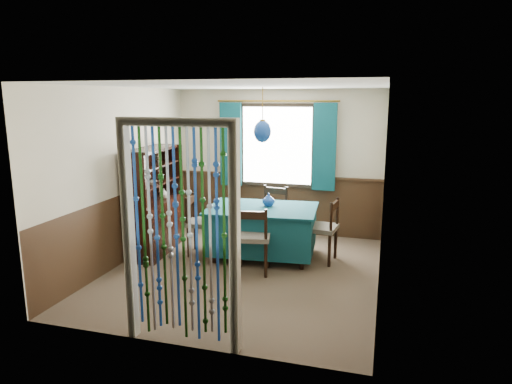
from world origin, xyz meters
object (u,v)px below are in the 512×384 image
(chair_far, at_px, (272,214))
(chair_right, at_px, (323,228))
(chair_left, at_px, (201,223))
(vase_sideboard, at_px, (164,193))
(bowl_shelf, at_px, (150,182))
(vase_table, at_px, (269,200))
(pendant_lamp, at_px, (263,131))
(chair_near, at_px, (252,238))
(dining_table, at_px, (262,228))
(sideboard, at_px, (155,216))

(chair_far, bearing_deg, chair_right, 154.90)
(chair_left, relative_size, vase_sideboard, 5.41)
(chair_far, bearing_deg, bowl_shelf, 44.66)
(chair_left, relative_size, vase_table, 5.11)
(chair_far, xyz_separation_m, chair_left, (-0.91, -0.81, -0.01))
(pendant_lamp, xyz_separation_m, bowl_shelf, (-1.60, -0.42, -0.75))
(vase_sideboard, bearing_deg, chair_near, -21.81)
(chair_right, bearing_deg, chair_left, 102.32)
(dining_table, height_order, bowl_shelf, bowl_shelf)
(vase_table, bearing_deg, sideboard, -169.31)
(chair_near, relative_size, pendant_lamp, 1.21)
(bowl_shelf, distance_m, vase_sideboard, 0.48)
(chair_left, bearing_deg, bowl_shelf, -72.68)
(vase_table, bearing_deg, bowl_shelf, -162.00)
(dining_table, bearing_deg, pendant_lamp, 82.93)
(dining_table, xyz_separation_m, pendant_lamp, (0.00, 0.00, 1.44))
(chair_left, relative_size, bowl_shelf, 4.15)
(chair_far, height_order, sideboard, sideboard)
(chair_near, relative_size, chair_right, 1.01)
(chair_far, bearing_deg, chair_near, 102.22)
(dining_table, xyz_separation_m, sideboard, (-1.66, -0.20, 0.13))
(chair_left, relative_size, sideboard, 0.56)
(chair_near, height_order, chair_far, chair_near)
(vase_sideboard, bearing_deg, dining_table, 0.01)
(chair_near, xyz_separation_m, vase_table, (0.02, 0.78, 0.36))
(dining_table, bearing_deg, chair_near, -91.05)
(bowl_shelf, bearing_deg, dining_table, 14.67)
(pendant_lamp, bearing_deg, sideboard, -173.00)
(dining_table, distance_m, sideboard, 1.68)
(dining_table, distance_m, bowl_shelf, 1.79)
(chair_right, relative_size, vase_table, 5.22)
(chair_near, height_order, sideboard, sideboard)
(pendant_lamp, distance_m, bowl_shelf, 1.81)
(chair_left, height_order, vase_sideboard, vase_sideboard)
(dining_table, xyz_separation_m, vase_sideboard, (-1.60, -0.00, 0.45))
(chair_far, height_order, chair_right, same)
(chair_left, distance_m, pendant_lamp, 1.69)
(chair_near, xyz_separation_m, chair_left, (-0.98, 0.55, -0.01))
(pendant_lamp, bearing_deg, chair_near, -86.37)
(pendant_lamp, bearing_deg, dining_table, -92.39)
(chair_left, distance_m, vase_table, 1.09)
(chair_far, height_order, vase_sideboard, vase_sideboard)
(bowl_shelf, bearing_deg, chair_far, 35.42)
(chair_far, bearing_deg, pendant_lamp, 101.61)
(chair_far, distance_m, chair_left, 1.22)
(pendant_lamp, bearing_deg, chair_right, 4.30)
(pendant_lamp, bearing_deg, chair_far, 92.36)
(chair_right, distance_m, sideboard, 2.57)
(chair_far, height_order, chair_left, chair_far)
(chair_right, bearing_deg, vase_sideboard, 98.38)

